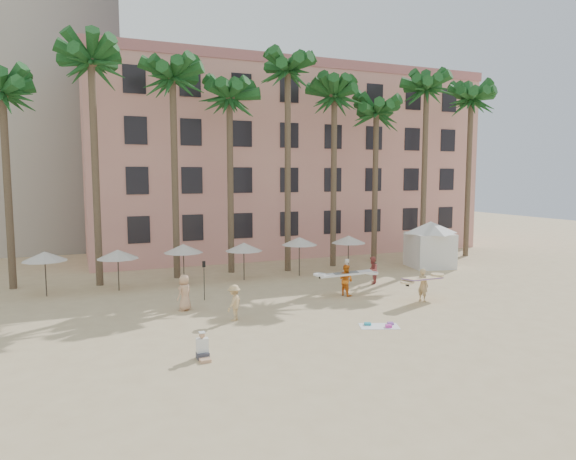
% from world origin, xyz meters
% --- Properties ---
extents(ground, '(120.00, 120.00, 0.00)m').
position_xyz_m(ground, '(0.00, 0.00, 0.00)').
color(ground, '#D1B789').
rests_on(ground, ground).
extents(pink_hotel, '(35.00, 14.00, 16.00)m').
position_xyz_m(pink_hotel, '(7.00, 26.00, 8.00)').
color(pink_hotel, '#DB9485').
rests_on(pink_hotel, ground).
extents(palm_row, '(44.40, 5.40, 16.30)m').
position_xyz_m(palm_row, '(0.51, 15.00, 12.97)').
color(palm_row, brown).
rests_on(palm_row, ground).
extents(umbrella_row, '(22.50, 2.70, 2.73)m').
position_xyz_m(umbrella_row, '(-3.00, 12.50, 2.33)').
color(umbrella_row, '#332B23').
rests_on(umbrella_row, ground).
extents(cabana, '(5.31, 5.31, 3.50)m').
position_xyz_m(cabana, '(13.60, 11.73, 2.07)').
color(cabana, silver).
rests_on(cabana, ground).
extents(beach_towel, '(2.04, 1.60, 0.14)m').
position_xyz_m(beach_towel, '(1.61, -0.03, 0.03)').
color(beach_towel, white).
rests_on(beach_towel, ground).
extents(carrier_yellow, '(3.13, 1.78, 1.85)m').
position_xyz_m(carrier_yellow, '(6.42, 3.14, 1.04)').
color(carrier_yellow, tan).
rests_on(carrier_yellow, ground).
extents(carrier_white, '(3.21, 1.48, 1.84)m').
position_xyz_m(carrier_white, '(3.13, 5.99, 0.98)').
color(carrier_white, orange).
rests_on(carrier_white, ground).
extents(beachgoers, '(13.58, 5.90, 1.89)m').
position_xyz_m(beachgoers, '(-0.96, 6.12, 0.89)').
color(beachgoers, silver).
rests_on(beachgoers, ground).
extents(paddle, '(0.18, 0.04, 2.23)m').
position_xyz_m(paddle, '(-4.76, 8.07, 1.41)').
color(paddle, black).
rests_on(paddle, ground).
extents(seated_man, '(0.45, 0.79, 1.03)m').
position_xyz_m(seated_man, '(-6.98, -1.02, 0.36)').
color(seated_man, '#3F3F4C').
rests_on(seated_man, ground).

